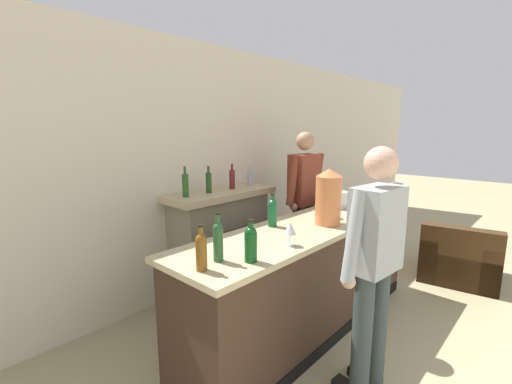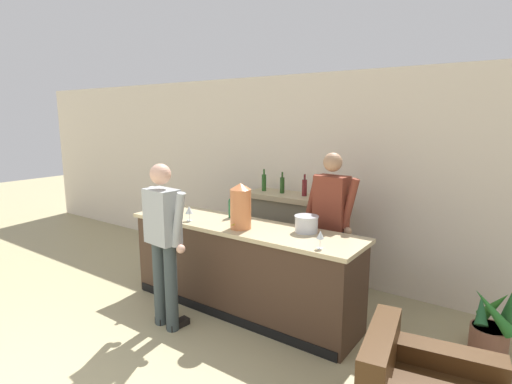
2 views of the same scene
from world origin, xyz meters
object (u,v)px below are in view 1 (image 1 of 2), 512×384
at_px(fireplace_stone, 221,240).
at_px(wine_bottle_riesling_slim, 201,250).
at_px(wine_glass_mid_counter, 290,229).
at_px(wine_bottle_port_short, 218,240).
at_px(wine_bottle_burgundy_dark, 273,212).
at_px(potted_plant_corner, 359,230).
at_px(armchair_black, 459,259).
at_px(wine_bottle_cabernet_heavy, 251,243).
at_px(copper_dispenser, 328,197).
at_px(ice_bucket_steel, 335,199).
at_px(wine_glass_front_left, 386,196).
at_px(person_bartender, 304,201).
at_px(person_customer, 374,264).

xyz_separation_m(fireplace_stone, wine_bottle_riesling_slim, (-1.27, -1.27, 0.54)).
bearing_deg(wine_glass_mid_counter, wine_bottle_port_short, 163.96).
bearing_deg(wine_bottle_burgundy_dark, potted_plant_corner, 10.15).
xyz_separation_m(armchair_black, wine_bottle_cabernet_heavy, (-3.15, 0.57, 0.88)).
xyz_separation_m(copper_dispenser, wine_glass_mid_counter, (-0.68, -0.09, -0.12)).
distance_m(potted_plant_corner, ice_bucket_steel, 1.96).
distance_m(potted_plant_corner, copper_dispenser, 2.66).
height_order(copper_dispenser, wine_glass_front_left, copper_dispenser).
height_order(ice_bucket_steel, wine_glass_front_left, ice_bucket_steel).
relative_size(person_bartender, wine_bottle_cabernet_heavy, 6.57).
height_order(wine_bottle_burgundy_dark, wine_glass_mid_counter, wine_bottle_burgundy_dark).
relative_size(wine_bottle_burgundy_dark, wine_bottle_cabernet_heavy, 1.05).
distance_m(ice_bucket_steel, wine_bottle_burgundy_dark, 1.02).
distance_m(potted_plant_corner, person_customer, 3.26).
bearing_deg(armchair_black, copper_dispenser, 162.25).
distance_m(armchair_black, copper_dispenser, 2.39).
bearing_deg(wine_bottle_burgundy_dark, armchair_black, -21.79).
bearing_deg(armchair_black, wine_bottle_port_short, 167.54).
bearing_deg(wine_glass_front_left, potted_plant_corner, 34.34).
bearing_deg(fireplace_stone, wine_bottle_riesling_slim, -135.00).
xyz_separation_m(wine_bottle_riesling_slim, wine_glass_front_left, (2.38, -0.14, -0.00)).
height_order(armchair_black, wine_bottle_burgundy_dark, wine_bottle_burgundy_dark).
height_order(person_bartender, wine_glass_front_left, person_bartender).
relative_size(person_customer, wine_glass_front_left, 10.25).
height_order(person_customer, wine_bottle_port_short, person_customer).
relative_size(wine_bottle_cabernet_heavy, wine_glass_mid_counter, 1.56).
xyz_separation_m(wine_bottle_burgundy_dark, wine_bottle_cabernet_heavy, (-0.71, -0.41, -0.01)).
bearing_deg(copper_dispenser, wine_bottle_cabernet_heavy, -175.05).
distance_m(wine_bottle_burgundy_dark, wine_glass_front_left, 1.44).
bearing_deg(wine_bottle_burgundy_dark, wine_glass_front_left, -17.36).
xyz_separation_m(person_customer, ice_bucket_steel, (1.13, 0.93, 0.13)).
bearing_deg(potted_plant_corner, armchair_black, -100.55).
relative_size(fireplace_stone, person_customer, 0.85).
bearing_deg(wine_glass_front_left, person_customer, -160.36).
relative_size(armchair_black, wine_bottle_cabernet_heavy, 3.76).
relative_size(armchair_black, person_bartender, 0.57).
height_order(fireplace_stone, potted_plant_corner, fireplace_stone).
xyz_separation_m(armchair_black, copper_dispenser, (-2.07, 0.66, 1.01)).
xyz_separation_m(potted_plant_corner, wine_glass_front_left, (-1.34, -0.92, 0.86)).
xyz_separation_m(fireplace_stone, ice_bucket_steel, (0.75, -1.01, 0.50)).
relative_size(armchair_black, wine_glass_front_left, 6.11).
bearing_deg(wine_bottle_cabernet_heavy, fireplace_stone, 55.02).
distance_m(fireplace_stone, wine_glass_mid_counter, 1.60).
xyz_separation_m(potted_plant_corner, person_customer, (-2.83, -1.45, 0.70)).
height_order(potted_plant_corner, wine_bottle_cabernet_heavy, wine_bottle_cabernet_heavy).
bearing_deg(potted_plant_corner, wine_glass_mid_counter, -163.44).
bearing_deg(wine_bottle_port_short, wine_bottle_cabernet_heavy, -50.28).
relative_size(person_bartender, wine_bottle_port_short, 5.70).
relative_size(armchair_black, potted_plant_corner, 1.47).
xyz_separation_m(wine_bottle_riesling_slim, wine_bottle_burgundy_dark, (1.00, 0.29, 0.01)).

